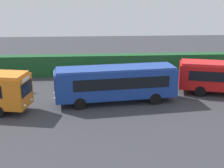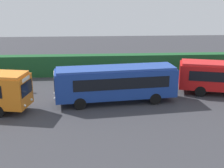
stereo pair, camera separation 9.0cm
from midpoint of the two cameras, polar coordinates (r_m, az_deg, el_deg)
The scene contains 5 objects.
ground_plane at distance 27.13m, azimuth -3.93°, elevation -2.91°, with size 78.47×78.47×0.00m, color #38383D.
bus_blue at distance 25.84m, azimuth 0.83°, elevation 0.35°, with size 10.66×3.68×3.15m.
person_left at distance 28.57m, azimuth 5.68°, elevation 0.13°, with size 0.31×0.47×1.82m.
person_center at distance 32.90m, azimuth 16.30°, elevation 1.77°, with size 0.49×0.33×1.78m.
hedge_row at distance 34.58m, azimuth -3.94°, elevation 3.59°, with size 51.24×1.36×2.37m, color #1D5429.
Camera 2 is at (0.29, -25.47, 9.35)m, focal length 48.21 mm.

